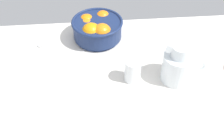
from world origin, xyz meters
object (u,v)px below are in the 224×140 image
(fruit_bowl, at_px, (97,28))
(spoon, at_px, (47,40))
(juice_pitcher, at_px, (178,67))
(juice_glass, at_px, (133,72))

(fruit_bowl, xyz_separation_m, spoon, (-0.22, 0.00, -0.05))
(juice_pitcher, bearing_deg, spoon, 151.29)
(juice_pitcher, height_order, juice_glass, juice_pitcher)
(juice_glass, relative_size, spoon, 0.64)
(juice_glass, distance_m, spoon, 0.44)
(fruit_bowl, xyz_separation_m, juice_pitcher, (0.29, -0.28, 0.00))
(juice_glass, bearing_deg, fruit_bowl, 114.07)
(juice_pitcher, bearing_deg, fruit_bowl, 136.10)
(fruit_bowl, bearing_deg, juice_pitcher, -43.90)
(fruit_bowl, relative_size, juice_glass, 2.48)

